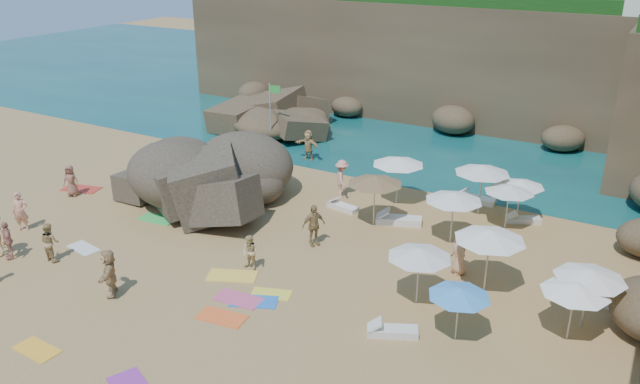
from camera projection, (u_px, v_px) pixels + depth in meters
The scene contains 44 objects.
ground at pixel (242, 251), 25.85m from camera, with size 120.00×120.00×0.00m, color tan.
seawater at pixel (466, 100), 49.90m from camera, with size 120.00×120.00×0.00m, color #0C4751.
cliff_back at pixel (477, 62), 43.46m from camera, with size 44.00×8.00×8.00m, color brown.
rock_promontory at pixel (252, 123), 43.76m from camera, with size 12.00×7.00×2.00m, color brown, non-canonical shape.
marina_masts at pixel (292, 45), 56.39m from camera, with size 3.10×0.10×6.00m.
rock_outcrop at pixel (215, 198), 31.15m from camera, with size 7.72×5.79×3.09m, color brown, non-canonical shape.
flag_pole at pixel (272, 107), 37.89m from camera, with size 0.76×0.20×3.94m.
parasol_0 at pixel (454, 197), 25.85m from camera, with size 2.41×2.41×2.28m.
parasol_1 at pixel (509, 189), 27.23m from camera, with size 2.17×2.17×2.06m.
parasol_2 at pixel (483, 169), 28.56m from camera, with size 2.56×2.56×2.42m.
parasol_3 at pixel (521, 183), 28.00m from camera, with size 2.11×2.11×2.00m.
parasol_5 at pixel (398, 161), 29.74m from camera, with size 2.51×2.51×2.37m.
parasol_6 at pixel (375, 180), 27.43m from camera, with size 2.50×2.50×2.37m.
parasol_7 at pixel (590, 274), 20.09m from camera, with size 2.32×2.32×2.19m.
parasol_8 at pixel (420, 253), 21.50m from camera, with size 2.28×2.28×2.16m.
parasol_9 at pixel (490, 235), 22.19m from camera, with size 2.58×2.58×2.44m.
parasol_10 at pixel (460, 292), 19.57m from camera, with size 2.01×2.01×1.90m.
parasol_11 at pixel (576, 288), 19.53m from camera, with size 2.16×2.16×2.04m.
lounger_0 at pixel (343, 207), 29.77m from camera, with size 1.59×0.53×0.25m, color white.
lounger_1 at pixel (475, 199), 30.57m from camera, with size 1.92×0.64×0.30m, color white.
lounger_2 at pixel (523, 220), 28.44m from camera, with size 1.54×0.51×0.24m, color silver.
lounger_3 at pixel (399, 220), 28.29m from camera, with size 2.06×0.69×0.32m, color silver.
lounger_4 at pixel (605, 300), 22.10m from camera, with size 1.95×0.65×0.30m, color silver.
lounger_5 at pixel (393, 331), 20.38m from camera, with size 1.66×0.55×0.26m, color silver.
towel_2 at pixel (37, 350), 19.67m from camera, with size 1.53×0.77×0.03m, color yellow.
towel_3 at pixel (157, 219), 28.76m from camera, with size 1.75×0.88×0.03m, color #38C456.
towel_4 at pixel (232, 276), 23.94m from camera, with size 1.88×0.94×0.03m, color yellow.
towel_5 at pixel (84, 248), 26.08m from camera, with size 1.46×0.73×0.03m, color silver.
towel_7 at pixel (81, 189), 32.20m from camera, with size 1.93×0.97×0.03m, color red.
towel_8 at pixel (254, 301), 22.27m from camera, with size 1.69×0.85×0.03m, color blue.
towel_9 at pixel (238, 299), 22.42m from camera, with size 1.73×0.87×0.03m, color #D15177.
towel_10 at pixel (222, 317), 21.34m from camera, with size 1.70×0.85×0.03m, color orange.
towel_11 at pixel (178, 204), 30.42m from camera, with size 1.75×0.87×0.03m, color green.
towel_12 at pixel (271, 294), 22.74m from camera, with size 1.45×0.72×0.03m, color yellow.
person_stand_0 at pixel (20, 211), 27.39m from camera, with size 0.66×0.43×1.81m, color #E29376.
person_stand_1 at pixel (50, 242), 24.86m from camera, with size 0.78×0.61×1.61m, color tan.
person_stand_2 at pixel (342, 179), 30.96m from camera, with size 1.24×0.51×1.91m, color tan.
person_stand_3 at pixel (314, 225), 26.04m from camera, with size 1.07×0.45×1.83m, color #9A7C4D.
person_stand_4 at pixel (460, 253), 23.86m from camera, with size 0.85×0.47×1.74m, color tan.
person_stand_5 at pixel (308, 145), 36.18m from camera, with size 1.65×0.47×1.78m, color tan.
person_lie_1 at pixel (11, 254), 25.22m from camera, with size 0.93×1.58×0.39m, color tan.
person_lie_2 at pixel (73, 192), 31.30m from camera, with size 0.77×1.58×0.42m, color brown.
person_lie_3 at pixel (112, 289), 22.62m from camera, with size 1.66×1.78×0.48m, color tan.
person_lie_5 at pixel (251, 263), 24.33m from camera, with size 0.69×1.41×0.53m, color tan.
Camera 1 is at (14.27, -18.31, 12.09)m, focal length 35.00 mm.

